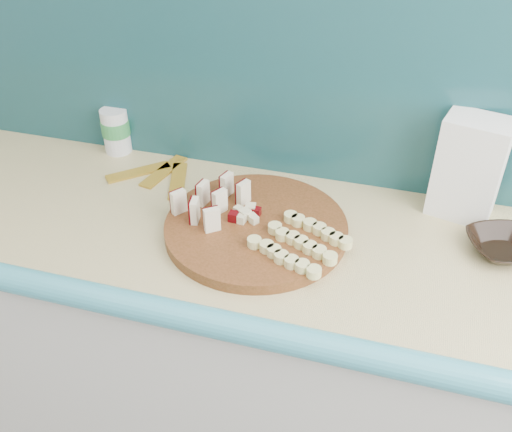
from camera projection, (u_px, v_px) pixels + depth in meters
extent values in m
cube|color=silver|center=(203.00, 19.00, 1.39)|extent=(3.60, 0.04, 2.60)
cube|color=silver|center=(215.00, 353.00, 1.65)|extent=(2.20, 0.60, 0.88)
cube|color=tan|center=(208.00, 228.00, 1.38)|extent=(2.20, 0.60, 0.03)
cube|color=teal|center=(156.00, 316.00, 1.14)|extent=(2.20, 0.06, 0.03)
cube|color=teal|center=(241.00, 79.00, 1.44)|extent=(2.20, 0.02, 0.50)
cylinder|color=#41260E|center=(256.00, 227.00, 1.33)|extent=(0.57, 0.57, 0.03)
cube|color=beige|center=(179.00, 202.00, 1.34)|extent=(0.03, 0.04, 0.06)
cube|color=#460508|center=(176.00, 200.00, 1.35)|extent=(0.02, 0.03, 0.06)
cube|color=beige|center=(203.00, 193.00, 1.37)|extent=(0.03, 0.04, 0.06)
cube|color=#460508|center=(201.00, 192.00, 1.38)|extent=(0.02, 0.03, 0.06)
cube|color=beige|center=(227.00, 185.00, 1.40)|extent=(0.03, 0.04, 0.06)
cube|color=#460508|center=(224.00, 183.00, 1.41)|extent=(0.02, 0.03, 0.06)
cube|color=beige|center=(195.00, 211.00, 1.32)|extent=(0.03, 0.04, 0.06)
cube|color=#460508|center=(192.00, 209.00, 1.32)|extent=(0.02, 0.03, 0.06)
cube|color=beige|center=(220.00, 202.00, 1.34)|extent=(0.03, 0.04, 0.06)
cube|color=#460508|center=(217.00, 200.00, 1.35)|extent=(0.02, 0.03, 0.06)
cube|color=beige|center=(244.00, 193.00, 1.37)|extent=(0.03, 0.04, 0.06)
cube|color=#460508|center=(241.00, 191.00, 1.38)|extent=(0.02, 0.03, 0.06)
cube|color=beige|center=(212.00, 220.00, 1.29)|extent=(0.03, 0.04, 0.06)
cube|color=#460508|center=(209.00, 218.00, 1.29)|extent=(0.02, 0.03, 0.06)
cube|color=beige|center=(251.00, 216.00, 1.33)|extent=(0.02, 0.02, 0.02)
cube|color=beige|center=(255.00, 215.00, 1.33)|extent=(0.02, 0.02, 0.02)
cube|color=#460508|center=(256.00, 211.00, 1.35)|extent=(0.02, 0.02, 0.02)
cube|color=beige|center=(249.00, 212.00, 1.34)|extent=(0.02, 0.02, 0.02)
cube|color=beige|center=(244.00, 211.00, 1.35)|extent=(0.02, 0.02, 0.02)
cube|color=beige|center=(237.00, 213.00, 1.34)|extent=(0.02, 0.02, 0.02)
cube|color=beige|center=(242.00, 216.00, 1.33)|extent=(0.02, 0.02, 0.02)
cube|color=beige|center=(243.00, 220.00, 1.32)|extent=(0.02, 0.02, 0.02)
cube|color=#460508|center=(250.00, 223.00, 1.31)|extent=(0.02, 0.02, 0.02)
cylinder|color=#DDD687|center=(256.00, 242.00, 1.25)|extent=(0.03, 0.03, 0.02)
cylinder|color=#DDD687|center=(264.00, 247.00, 1.24)|extent=(0.03, 0.03, 0.02)
cylinder|color=#DDD687|center=(274.00, 252.00, 1.23)|extent=(0.03, 0.03, 0.02)
cylinder|color=#DDD687|center=(283.00, 257.00, 1.21)|extent=(0.03, 0.03, 0.02)
cylinder|color=#DDD687|center=(293.00, 262.00, 1.20)|extent=(0.03, 0.03, 0.02)
cylinder|color=#DDD687|center=(302.00, 267.00, 1.19)|extent=(0.03, 0.03, 0.02)
cylinder|color=#DDD687|center=(312.00, 273.00, 1.17)|extent=(0.03, 0.03, 0.02)
cylinder|color=#DDD687|center=(274.00, 229.00, 1.29)|extent=(0.03, 0.03, 0.02)
cylinder|color=#DDD687|center=(283.00, 233.00, 1.28)|extent=(0.03, 0.03, 0.02)
cylinder|color=#DDD687|center=(292.00, 238.00, 1.27)|extent=(0.03, 0.03, 0.02)
cylinder|color=#DDD687|center=(301.00, 243.00, 1.25)|extent=(0.03, 0.03, 0.02)
cylinder|color=#DDD687|center=(311.00, 247.00, 1.24)|extent=(0.03, 0.03, 0.02)
cylinder|color=#DDD687|center=(320.00, 252.00, 1.23)|extent=(0.03, 0.03, 0.02)
cylinder|color=#DDD687|center=(330.00, 257.00, 1.21)|extent=(0.03, 0.03, 0.02)
cylinder|color=#DDD687|center=(291.00, 216.00, 1.33)|extent=(0.03, 0.03, 0.02)
cylinder|color=#DDD687|center=(300.00, 220.00, 1.32)|extent=(0.03, 0.03, 0.02)
cylinder|color=#DDD687|center=(309.00, 225.00, 1.30)|extent=(0.03, 0.03, 0.02)
cylinder|color=#DDD687|center=(318.00, 229.00, 1.29)|extent=(0.03, 0.03, 0.02)
cylinder|color=#DDD687|center=(327.00, 234.00, 1.28)|extent=(0.03, 0.03, 0.02)
cylinder|color=#DDD687|center=(337.00, 238.00, 1.26)|extent=(0.03, 0.03, 0.02)
cylinder|color=#DDD687|center=(347.00, 243.00, 1.25)|extent=(0.03, 0.03, 0.02)
imported|color=black|center=(503.00, 246.00, 1.27)|extent=(0.20, 0.20, 0.04)
cube|color=white|center=(469.00, 168.00, 1.33)|extent=(0.17, 0.14, 0.25)
cylinder|color=silver|center=(116.00, 131.00, 1.61)|extent=(0.08, 0.08, 0.13)
cylinder|color=#328B46|center=(115.00, 127.00, 1.61)|extent=(0.08, 0.08, 0.04)
cube|color=#B78E23|center=(138.00, 172.00, 1.55)|extent=(0.15, 0.15, 0.01)
cube|color=#B78E23|center=(164.00, 171.00, 1.55)|extent=(0.07, 0.18, 0.01)
cube|color=#B78E23|center=(178.00, 181.00, 1.52)|extent=(0.09, 0.18, 0.01)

